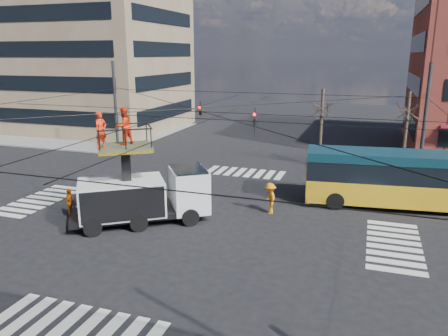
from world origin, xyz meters
The scene contains 11 objects.
ground centered at (0.00, 0.00, 0.00)m, with size 120.00×120.00×0.00m, color black.
sidewalk_nw centered at (-21.00, 21.00, 0.06)m, with size 18.00×18.00×0.12m, color slate.
crosswalks centered at (0.00, 0.00, 0.01)m, with size 22.40×22.40×0.02m, color silver, non-canonical shape.
overhead_network centered at (-0.07, 0.40, 4.29)m, with size 24.24×24.24×8.00m.
tree_a centered at (5.00, 13.50, 4.63)m, with size 2.00×2.00×6.00m.
tree_b centered at (11.00, 13.50, 4.63)m, with size 2.00×2.00×6.00m.
utility_truck centered at (-2.29, -1.12, 2.00)m, with size 7.06×5.89×5.99m.
city_bus centered at (10.67, 5.64, 1.72)m, with size 11.28×3.87×3.20m.
traffic_cone centered at (-6.25, -1.28, 0.35)m, with size 0.36×0.36×0.70m, color #E55F09.
worker_ground centered at (-6.45, -1.71, 0.79)m, with size 0.93×0.39×1.59m, color orange.
flagger centered at (3.64, 2.22, 0.87)m, with size 1.12×0.64×1.74m, color orange.
Camera 1 is at (8.47, -20.10, 8.53)m, focal length 35.00 mm.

